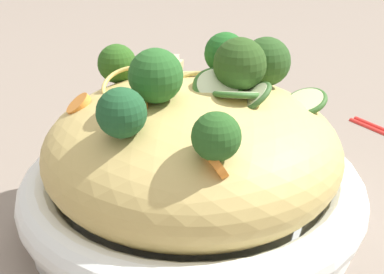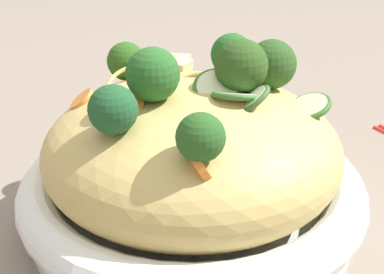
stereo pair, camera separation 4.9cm
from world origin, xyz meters
name	(u,v)px [view 2 (the right image)]	position (x,y,z in m)	size (l,w,h in m)	color
ground_plane	(192,219)	(0.00, 0.00, 0.00)	(3.00, 3.00, 0.00)	gray
serving_bowl	(192,194)	(0.00, 0.00, 0.03)	(0.33, 0.33, 0.06)	white
noodle_heap	(192,148)	(0.00, 0.00, 0.08)	(0.27, 0.27, 0.12)	tan
broccoli_florets	(200,76)	(0.00, -0.01, 0.15)	(0.24, 0.22, 0.07)	#9DBD78
carrot_coins	(141,101)	(0.02, 0.04, 0.12)	(0.23, 0.12, 0.04)	orange
zucchini_slices	(251,97)	(-0.03, -0.04, 0.13)	(0.08, 0.13, 0.04)	beige
chicken_chunks	(171,73)	(0.07, -0.01, 0.13)	(0.13, 0.09, 0.05)	#C5BA92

